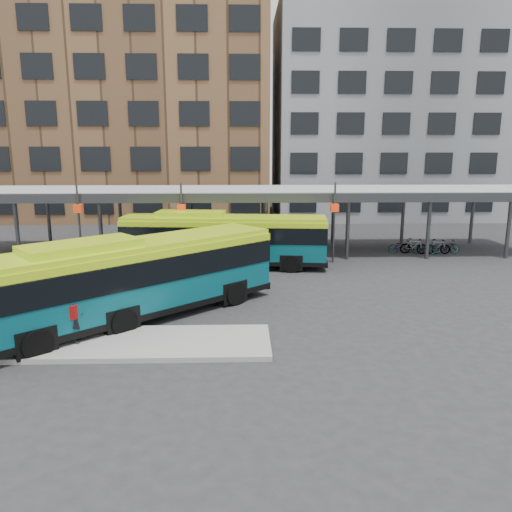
{
  "coord_description": "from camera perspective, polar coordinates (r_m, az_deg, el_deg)",
  "views": [
    {
      "loc": [
        0.56,
        -19.49,
        6.79
      ],
      "look_at": [
        1.19,
        3.33,
        1.8
      ],
      "focal_mm": 35.0,
      "sensor_mm": 36.0,
      "label": 1
    }
  ],
  "objects": [
    {
      "name": "building_grey",
      "position": [
        53.85,
        15.66,
        15.31
      ],
      "size": [
        24.0,
        14.0,
        20.0
      ],
      "primitive_type": "cube",
      "color": "slate",
      "rests_on": "ground"
    },
    {
      "name": "building_brick",
      "position": [
        52.73,
        -13.7,
        16.57
      ],
      "size": [
        26.0,
        14.0,
        22.0
      ],
      "primitive_type": "cube",
      "color": "brown",
      "rests_on": "ground"
    },
    {
      "name": "boarding_island",
      "position": [
        18.8,
        -20.54,
        -9.37
      ],
      "size": [
        14.0,
        3.0,
        0.18
      ],
      "primitive_type": "cube",
      "color": "gray",
      "rests_on": "ground"
    },
    {
      "name": "bike_rack",
      "position": [
        34.25,
        18.76,
        1.04
      ],
      "size": [
        4.61,
        1.2,
        1.03
      ],
      "color": "slate",
      "rests_on": "ground"
    },
    {
      "name": "ground",
      "position": [
        20.64,
        -3.06,
        -6.89
      ],
      "size": [
        120.0,
        120.0,
        0.0
      ],
      "primitive_type": "plane",
      "color": "#28282B",
      "rests_on": "ground"
    },
    {
      "name": "bus_front",
      "position": [
        20.3,
        -13.84,
        -2.3
      ],
      "size": [
        11.1,
        10.22,
        3.44
      ],
      "rotation": [
        0.0,
        0.0,
        0.72
      ],
      "color": "#074B57",
      "rests_on": "ground"
    },
    {
      "name": "bus_rear",
      "position": [
        28.75,
        -3.73,
        2.04
      ],
      "size": [
        11.81,
        3.56,
        3.21
      ],
      "rotation": [
        0.0,
        0.0,
        -0.09
      ],
      "color": "#074B57",
      "rests_on": "ground"
    },
    {
      "name": "canopy",
      "position": [
        32.49,
        -2.67,
        7.23
      ],
      "size": [
        40.0,
        6.53,
        4.8
      ],
      "color": "#999B9E",
      "rests_on": "ground"
    },
    {
      "name": "pedestrian",
      "position": [
        18.32,
        -19.77,
        -6.51
      ],
      "size": [
        0.53,
        0.72,
        1.82
      ],
      "rotation": [
        0.0,
        0.0,
        1.42
      ],
      "color": "black",
      "rests_on": "boarding_island"
    }
  ]
}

